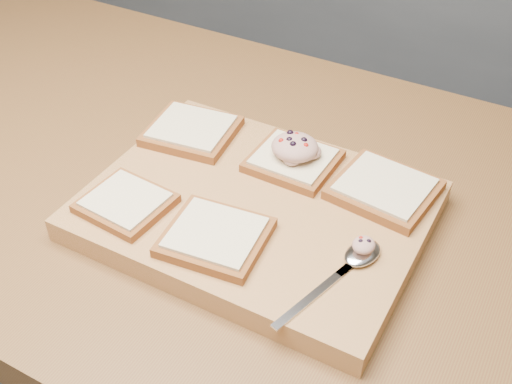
# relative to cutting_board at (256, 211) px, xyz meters

# --- Properties ---
(back_counter) EXTENTS (3.60, 0.62, 0.94)m
(back_counter) POSITION_rel_cutting_board_xyz_m (0.13, 1.49, -0.45)
(back_counter) COLOR slate
(back_counter) RESTS_ON ground
(cutting_board) EXTENTS (0.44, 0.34, 0.04)m
(cutting_board) POSITION_rel_cutting_board_xyz_m (0.00, 0.00, 0.00)
(cutting_board) COLOR #BB7F50
(cutting_board) RESTS_ON island_counter
(bread_far_left) EXTENTS (0.14, 0.13, 0.02)m
(bread_far_left) POSITION_rel_cutting_board_xyz_m (-0.16, 0.09, 0.03)
(bread_far_left) COLOR brown
(bread_far_left) RESTS_ON cutting_board
(bread_far_center) EXTENTS (0.12, 0.11, 0.02)m
(bread_far_center) POSITION_rel_cutting_board_xyz_m (0.01, 0.10, 0.03)
(bread_far_center) COLOR brown
(bread_far_center) RESTS_ON cutting_board
(bread_far_right) EXTENTS (0.14, 0.13, 0.02)m
(bread_far_right) POSITION_rel_cutting_board_xyz_m (0.15, 0.10, 0.03)
(bread_far_right) COLOR brown
(bread_far_right) RESTS_ON cutting_board
(bread_near_left) EXTENTS (0.12, 0.11, 0.02)m
(bread_near_left) POSITION_rel_cutting_board_xyz_m (-0.15, -0.09, 0.02)
(bread_near_left) COLOR brown
(bread_near_left) RESTS_ON cutting_board
(bread_near_center) EXTENTS (0.13, 0.13, 0.02)m
(bread_near_center) POSITION_rel_cutting_board_xyz_m (-0.01, -0.09, 0.03)
(bread_near_center) COLOR brown
(bread_near_center) RESTS_ON cutting_board
(tuna_salad_dollop) EXTENTS (0.07, 0.06, 0.03)m
(tuna_salad_dollop) POSITION_rel_cutting_board_xyz_m (0.01, 0.10, 0.05)
(tuna_salad_dollop) COLOR tan
(tuna_salad_dollop) RESTS_ON bread_far_center
(spoon) EXTENTS (0.07, 0.18, 0.01)m
(spoon) POSITION_rel_cutting_board_xyz_m (0.16, -0.04, 0.02)
(spoon) COLOR silver
(spoon) RESTS_ON cutting_board
(spoon_salad) EXTENTS (0.03, 0.03, 0.02)m
(spoon_salad) POSITION_rel_cutting_board_xyz_m (0.16, -0.03, 0.04)
(spoon_salad) COLOR tan
(spoon_salad) RESTS_ON spoon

